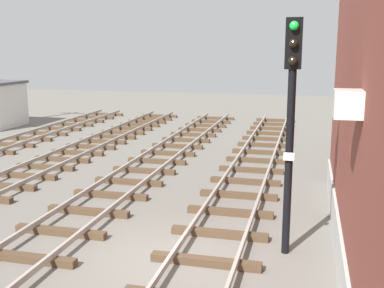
# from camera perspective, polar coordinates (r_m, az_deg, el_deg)

# --- Properties ---
(ground_plane) EXTENTS (80.00, 80.00, 0.00)m
(ground_plane) POSITION_cam_1_polar(r_m,az_deg,el_deg) (11.08, -2.62, -13.93)
(ground_plane) COLOR slate
(track_near_building) EXTENTS (2.50, 44.83, 0.32)m
(track_near_building) POSITION_cam_1_polar(r_m,az_deg,el_deg) (10.84, 1.64, -13.76)
(track_near_building) COLOR #4C3826
(track_near_building) RESTS_ON ground
(track_centre) EXTENTS (2.50, 44.83, 0.32)m
(track_centre) POSITION_cam_1_polar(r_m,az_deg,el_deg) (12.25, -17.39, -11.23)
(track_centre) COLOR #4C3826
(track_centre) RESTS_ON ground
(signal_mast) EXTENTS (0.36, 0.40, 5.40)m
(signal_mast) POSITION_cam_1_polar(r_m,az_deg,el_deg) (10.78, 11.82, 3.96)
(signal_mast) COLOR black
(signal_mast) RESTS_ON ground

